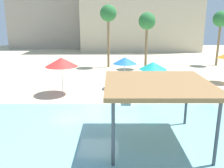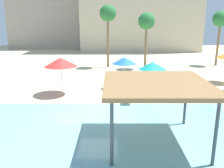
{
  "view_description": "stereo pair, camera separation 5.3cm",
  "coord_description": "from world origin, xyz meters",
  "px_view_note": "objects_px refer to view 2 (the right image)",
  "views": [
    {
      "loc": [
        0.86,
        -14.12,
        5.6
      ],
      "look_at": [
        0.86,
        2.0,
        1.3
      ],
      "focal_mm": 39.24,
      "sensor_mm": 36.0,
      "label": 1
    },
    {
      "loc": [
        0.92,
        -14.12,
        5.6
      ],
      "look_at": [
        0.86,
        2.0,
        1.3
      ],
      "focal_mm": 39.24,
      "sensor_mm": 36.0,
      "label": 2
    }
  ],
  "objects_px": {
    "beach_umbrella_teal_5": "(153,66)",
    "palm_tree_2": "(109,15)",
    "lounge_chair_0": "(197,90)",
    "palm_tree_0": "(221,20)",
    "beach_umbrella_red_0": "(62,62)",
    "beach_umbrella_blue_2": "(125,61)",
    "palm_tree_3": "(147,22)",
    "shade_pavilion": "(157,86)",
    "lounge_chair_1": "(127,97)"
  },
  "relations": [
    {
      "from": "beach_umbrella_teal_5",
      "to": "palm_tree_2",
      "type": "distance_m",
      "value": 12.32
    },
    {
      "from": "lounge_chair_0",
      "to": "palm_tree_2",
      "type": "distance_m",
      "value": 14.08
    },
    {
      "from": "lounge_chair_0",
      "to": "palm_tree_0",
      "type": "xyz_separation_m",
      "value": [
        6.42,
        11.94,
        5.1
      ]
    },
    {
      "from": "beach_umbrella_red_0",
      "to": "beach_umbrella_teal_5",
      "type": "distance_m",
      "value": 6.81
    },
    {
      "from": "beach_umbrella_teal_5",
      "to": "lounge_chair_0",
      "type": "xyz_separation_m",
      "value": [
        3.52,
        0.39,
        -1.94
      ]
    },
    {
      "from": "beach_umbrella_red_0",
      "to": "beach_umbrella_blue_2",
      "type": "xyz_separation_m",
      "value": [
        4.82,
        1.61,
        -0.15
      ]
    },
    {
      "from": "beach_umbrella_red_0",
      "to": "palm_tree_3",
      "type": "bearing_deg",
      "value": 52.5
    },
    {
      "from": "palm_tree_0",
      "to": "palm_tree_2",
      "type": "distance_m",
      "value": 13.44
    },
    {
      "from": "shade_pavilion",
      "to": "beach_umbrella_red_0",
      "type": "xyz_separation_m",
      "value": [
        -5.79,
        7.6,
        -0.26
      ]
    },
    {
      "from": "shade_pavilion",
      "to": "palm_tree_0",
      "type": "xyz_separation_m",
      "value": [
        10.94,
        19.58,
        2.69
      ]
    },
    {
      "from": "palm_tree_0",
      "to": "palm_tree_3",
      "type": "height_order",
      "value": "palm_tree_0"
    },
    {
      "from": "lounge_chair_1",
      "to": "palm_tree_2",
      "type": "relative_size",
      "value": 0.27
    },
    {
      "from": "palm_tree_0",
      "to": "beach_umbrella_red_0",
      "type": "bearing_deg",
      "value": -144.39
    },
    {
      "from": "beach_umbrella_red_0",
      "to": "beach_umbrella_blue_2",
      "type": "distance_m",
      "value": 5.09
    },
    {
      "from": "beach_umbrella_red_0",
      "to": "beach_umbrella_blue_2",
      "type": "bearing_deg",
      "value": 18.45
    },
    {
      "from": "beach_umbrella_blue_2",
      "to": "beach_umbrella_red_0",
      "type": "bearing_deg",
      "value": -161.55
    },
    {
      "from": "lounge_chair_0",
      "to": "palm_tree_0",
      "type": "relative_size",
      "value": 0.3
    },
    {
      "from": "beach_umbrella_blue_2",
      "to": "palm_tree_3",
      "type": "relative_size",
      "value": 0.41
    },
    {
      "from": "beach_umbrella_blue_2",
      "to": "lounge_chair_1",
      "type": "relative_size",
      "value": 1.35
    },
    {
      "from": "beach_umbrella_blue_2",
      "to": "lounge_chair_1",
      "type": "distance_m",
      "value": 3.9
    },
    {
      "from": "shade_pavilion",
      "to": "beach_umbrella_red_0",
      "type": "distance_m",
      "value": 9.56
    },
    {
      "from": "beach_umbrella_teal_5",
      "to": "palm_tree_2",
      "type": "bearing_deg",
      "value": 107.07
    },
    {
      "from": "lounge_chair_1",
      "to": "palm_tree_3",
      "type": "xyz_separation_m",
      "value": [
        2.82,
        11.73,
        4.88
      ]
    },
    {
      "from": "lounge_chair_0",
      "to": "beach_umbrella_red_0",
      "type": "bearing_deg",
      "value": -104.78
    },
    {
      "from": "beach_umbrella_blue_2",
      "to": "palm_tree_3",
      "type": "distance_m",
      "value": 9.31
    },
    {
      "from": "lounge_chair_0",
      "to": "beach_umbrella_teal_5",
      "type": "bearing_deg",
      "value": -98.82
    },
    {
      "from": "lounge_chair_0",
      "to": "palm_tree_3",
      "type": "height_order",
      "value": "palm_tree_3"
    },
    {
      "from": "palm_tree_2",
      "to": "palm_tree_3",
      "type": "bearing_deg",
      "value": -11.58
    },
    {
      "from": "beach_umbrella_red_0",
      "to": "lounge_chair_1",
      "type": "distance_m",
      "value": 5.58
    },
    {
      "from": "palm_tree_3",
      "to": "beach_umbrella_red_0",
      "type": "bearing_deg",
      "value": -127.5
    },
    {
      "from": "shade_pavilion",
      "to": "beach_umbrella_red_0",
      "type": "relative_size",
      "value": 1.64
    },
    {
      "from": "palm_tree_0",
      "to": "palm_tree_3",
      "type": "relative_size",
      "value": 1.04
    },
    {
      "from": "shade_pavilion",
      "to": "palm_tree_3",
      "type": "height_order",
      "value": "palm_tree_3"
    },
    {
      "from": "beach_umbrella_blue_2",
      "to": "beach_umbrella_teal_5",
      "type": "xyz_separation_m",
      "value": [
        1.98,
        -1.94,
        -0.06
      ]
    },
    {
      "from": "lounge_chair_1",
      "to": "lounge_chair_0",
      "type": "bearing_deg",
      "value": 111.72
    },
    {
      "from": "beach_umbrella_teal_5",
      "to": "lounge_chair_0",
      "type": "height_order",
      "value": "beach_umbrella_teal_5"
    },
    {
      "from": "shade_pavilion",
      "to": "lounge_chair_0",
      "type": "bearing_deg",
      "value": 59.41
    },
    {
      "from": "beach_umbrella_blue_2",
      "to": "beach_umbrella_teal_5",
      "type": "distance_m",
      "value": 2.77
    },
    {
      "from": "shade_pavilion",
      "to": "palm_tree_3",
      "type": "relative_size",
      "value": 0.74
    },
    {
      "from": "lounge_chair_0",
      "to": "palm_tree_2",
      "type": "bearing_deg",
      "value": -162.34
    },
    {
      "from": "lounge_chair_0",
      "to": "palm_tree_0",
      "type": "distance_m",
      "value": 14.48
    },
    {
      "from": "palm_tree_3",
      "to": "palm_tree_2",
      "type": "bearing_deg",
      "value": 168.42
    },
    {
      "from": "beach_umbrella_red_0",
      "to": "palm_tree_3",
      "type": "relative_size",
      "value": 0.45
    },
    {
      "from": "palm_tree_3",
      "to": "shade_pavilion",
      "type": "bearing_deg",
      "value": -96.08
    },
    {
      "from": "palm_tree_3",
      "to": "lounge_chair_1",
      "type": "bearing_deg",
      "value": -103.51
    },
    {
      "from": "beach_umbrella_red_0",
      "to": "beach_umbrella_teal_5",
      "type": "relative_size",
      "value": 1.11
    },
    {
      "from": "lounge_chair_0",
      "to": "palm_tree_2",
      "type": "relative_size",
      "value": 0.28
    },
    {
      "from": "beach_umbrella_red_0",
      "to": "lounge_chair_0",
      "type": "height_order",
      "value": "beach_umbrella_red_0"
    },
    {
      "from": "lounge_chair_1",
      "to": "palm_tree_2",
      "type": "distance_m",
      "value": 13.92
    },
    {
      "from": "palm_tree_0",
      "to": "lounge_chair_1",
      "type": "bearing_deg",
      "value": -130.91
    }
  ]
}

